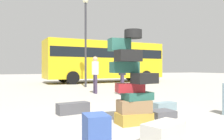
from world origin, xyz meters
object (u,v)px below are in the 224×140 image
at_px(suitcase_cream_behind_tower, 164,132).
at_px(parked_bus, 105,59).
at_px(suitcase_navy_foreground_near, 96,134).
at_px(person_tourist_with_camera, 122,72).
at_px(lamp_post, 86,27).
at_px(suitcase_tower, 132,85).
at_px(suitcase_charcoal_upright_blue, 73,108).
at_px(suitcase_slate_white_trunk, 164,106).
at_px(person_bearded_onlooker, 95,71).
at_px(suitcase_charcoal_foreground_far, 162,114).

bearing_deg(suitcase_cream_behind_tower, parked_bus, 51.18).
bearing_deg(suitcase_navy_foreground_near, person_tourist_with_camera, 64.68).
bearing_deg(parked_bus, person_tourist_with_camera, -110.72).
bearing_deg(lamp_post, suitcase_navy_foreground_near, -106.63).
bearing_deg(suitcase_tower, suitcase_charcoal_upright_blue, 119.13).
height_order(suitcase_navy_foreground_near, parked_bus, parked_bus).
relative_size(suitcase_slate_white_trunk, person_bearded_onlooker, 0.38).
xyz_separation_m(person_tourist_with_camera, lamp_post, (-0.19, 4.42, 2.57)).
bearing_deg(suitcase_charcoal_foreground_far, suitcase_navy_foreground_near, -147.69).
bearing_deg(suitcase_navy_foreground_near, person_bearded_onlooker, 74.72).
relative_size(suitcase_charcoal_foreground_far, person_bearded_onlooker, 0.33).
relative_size(person_tourist_with_camera, lamp_post, 0.30).
xyz_separation_m(person_bearded_onlooker, lamp_post, (0.62, 3.39, 2.56)).
bearing_deg(lamp_post, suitcase_tower, -101.47).
height_order(suitcase_cream_behind_tower, person_bearded_onlooker, person_bearded_onlooker).
bearing_deg(suitcase_slate_white_trunk, suitcase_cream_behind_tower, -130.21).
bearing_deg(suitcase_navy_foreground_near, parked_bus, 71.59).
xyz_separation_m(suitcase_charcoal_upright_blue, suitcase_navy_foreground_near, (-0.36, -2.64, 0.12)).
height_order(suitcase_slate_white_trunk, lamp_post, lamp_post).
relative_size(suitcase_charcoal_upright_blue, person_bearded_onlooker, 0.48).
relative_size(person_bearded_onlooker, parked_bus, 0.17).
xyz_separation_m(suitcase_slate_white_trunk, lamp_post, (0.29, 7.85, 3.43)).
distance_m(suitcase_navy_foreground_near, person_bearded_onlooker, 7.00).
relative_size(suitcase_tower, suitcase_charcoal_foreground_far, 3.50).
bearing_deg(person_bearded_onlooker, suitcase_cream_behind_tower, -6.69).
distance_m(suitcase_slate_white_trunk, suitcase_charcoal_foreground_far, 0.92).
bearing_deg(lamp_post, parked_bus, 53.61).
bearing_deg(person_bearded_onlooker, lamp_post, 173.69).
height_order(suitcase_charcoal_upright_blue, parked_bus, parked_bus).
relative_size(suitcase_charcoal_upright_blue, person_tourist_with_camera, 0.49).
distance_m(suitcase_charcoal_upright_blue, parked_bus, 12.55).
bearing_deg(suitcase_navy_foreground_near, suitcase_charcoal_foreground_far, 38.17).
distance_m(parked_bus, lamp_post, 5.10).
height_order(suitcase_navy_foreground_near, person_tourist_with_camera, person_tourist_with_camera).
bearing_deg(suitcase_charcoal_upright_blue, suitcase_navy_foreground_near, -105.97).
distance_m(suitcase_slate_white_trunk, person_tourist_with_camera, 3.57).
bearing_deg(suitcase_cream_behind_tower, suitcase_charcoal_upright_blue, 85.93).
bearing_deg(person_bearded_onlooker, parked_bus, 158.51).
xyz_separation_m(person_bearded_onlooker, parked_bus, (3.47, 7.26, 0.86)).
xyz_separation_m(suitcase_tower, suitcase_navy_foreground_near, (-1.19, -1.16, -0.52)).
relative_size(suitcase_tower, suitcase_navy_foreground_near, 3.70).
distance_m(suitcase_charcoal_upright_blue, suitcase_charcoal_foreground_far, 2.13).
distance_m(suitcase_navy_foreground_near, suitcase_cream_behind_tower, 1.11).
xyz_separation_m(suitcase_charcoal_upright_blue, lamp_post, (2.61, 7.30, 3.40)).
height_order(person_bearded_onlooker, parked_bus, parked_bus).
relative_size(suitcase_tower, person_bearded_onlooker, 1.16).
bearing_deg(suitcase_slate_white_trunk, suitcase_navy_foreground_near, -145.04).
bearing_deg(suitcase_navy_foreground_near, suitcase_tower, 48.72).
height_order(suitcase_charcoal_upright_blue, suitcase_slate_white_trunk, suitcase_charcoal_upright_blue).
bearing_deg(lamp_post, suitcase_slate_white_trunk, -92.08).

